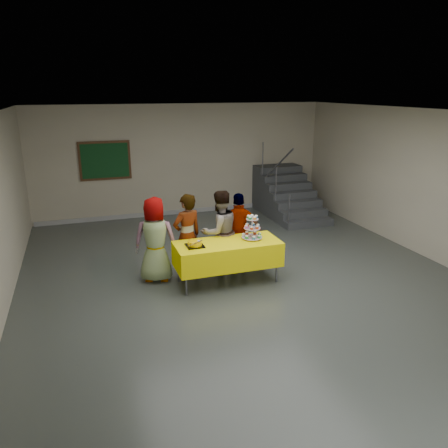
# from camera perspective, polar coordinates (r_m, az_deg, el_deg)

# --- Properties ---
(room_shell) EXTENTS (10.00, 10.04, 3.02)m
(room_shell) POSITION_cam_1_polar(r_m,az_deg,el_deg) (7.29, 3.74, 7.38)
(room_shell) COLOR #4C514C
(room_shell) RESTS_ON ground
(bake_table) EXTENTS (1.88, 0.78, 0.77)m
(bake_table) POSITION_cam_1_polar(r_m,az_deg,el_deg) (7.82, 0.47, -3.87)
(bake_table) COLOR #595960
(bake_table) RESTS_ON ground
(cupcake_stand) EXTENTS (0.38, 0.38, 0.44)m
(cupcake_stand) POSITION_cam_1_polar(r_m,az_deg,el_deg) (7.89, 3.69, -0.66)
(cupcake_stand) COLOR silver
(cupcake_stand) RESTS_ON bake_table
(bear_cake) EXTENTS (0.32, 0.36, 0.12)m
(bear_cake) POSITION_cam_1_polar(r_m,az_deg,el_deg) (7.55, -3.83, -2.49)
(bear_cake) COLOR black
(bear_cake) RESTS_ON bake_table
(schoolchild_a) EXTENTS (0.87, 0.69, 1.56)m
(schoolchild_a) POSITION_cam_1_polar(r_m,az_deg,el_deg) (7.93, -8.96, -2.05)
(schoolchild_a) COLOR slate
(schoolchild_a) RESTS_ON ground
(schoolchild_b) EXTENTS (0.67, 0.54, 1.59)m
(schoolchild_b) POSITION_cam_1_polar(r_m,az_deg,el_deg) (8.04, -4.83, -1.56)
(schoolchild_b) COLOR slate
(schoolchild_b) RESTS_ON ground
(schoolchild_c) EXTENTS (0.89, 0.76, 1.59)m
(schoolchild_c) POSITION_cam_1_polar(r_m,az_deg,el_deg) (8.24, -0.57, -0.99)
(schoolchild_c) COLOR #5D5C65
(schoolchild_c) RESTS_ON ground
(schoolchild_d) EXTENTS (0.94, 0.56, 1.50)m
(schoolchild_d) POSITION_cam_1_polar(r_m,az_deg,el_deg) (8.40, 1.99, -0.96)
(schoolchild_d) COLOR slate
(schoolchild_d) RESTS_ON ground
(staircase) EXTENTS (1.30, 2.40, 2.04)m
(staircase) POSITION_cam_1_polar(r_m,az_deg,el_deg) (12.39, 7.99, 3.64)
(staircase) COLOR #424447
(staircase) RESTS_ON ground
(noticeboard) EXTENTS (1.30, 0.05, 1.00)m
(noticeboard) POSITION_cam_1_polar(r_m,az_deg,el_deg) (11.74, -15.28, 7.99)
(noticeboard) COLOR #472B16
(noticeboard) RESTS_ON ground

